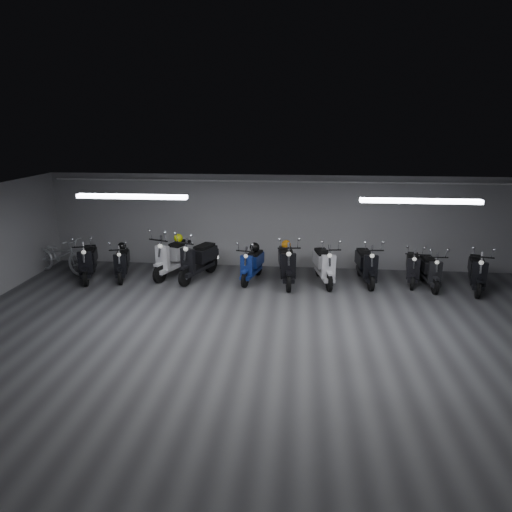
# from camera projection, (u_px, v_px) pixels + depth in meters

# --- Properties ---
(floor) EXTENTS (14.00, 10.00, 0.01)m
(floor) POSITION_uv_depth(u_px,v_px,m) (267.00, 341.00, 9.31)
(floor) COLOR #3E3E41
(floor) RESTS_ON ground
(ceiling) EXTENTS (14.00, 10.00, 0.01)m
(ceiling) POSITION_uv_depth(u_px,v_px,m) (269.00, 204.00, 8.53)
(ceiling) COLOR gray
(ceiling) RESTS_ON ground
(back_wall) EXTENTS (14.00, 0.01, 2.80)m
(back_wall) POSITION_uv_depth(u_px,v_px,m) (280.00, 222.00, 13.70)
(back_wall) COLOR gray
(back_wall) RESTS_ON ground
(front_wall) EXTENTS (14.00, 0.01, 2.80)m
(front_wall) POSITION_uv_depth(u_px,v_px,m) (229.00, 451.00, 4.14)
(front_wall) COLOR gray
(front_wall) RESTS_ON ground
(fluor_strip_left) EXTENTS (2.40, 0.18, 0.08)m
(fluor_strip_left) POSITION_uv_depth(u_px,v_px,m) (132.00, 197.00, 9.78)
(fluor_strip_left) COLOR white
(fluor_strip_left) RESTS_ON ceiling
(fluor_strip_right) EXTENTS (2.40, 0.18, 0.08)m
(fluor_strip_right) POSITION_uv_depth(u_px,v_px,m) (420.00, 201.00, 9.22)
(fluor_strip_right) COLOR white
(fluor_strip_right) RESTS_ON ceiling
(conduit) EXTENTS (13.60, 0.05, 0.05)m
(conduit) POSITION_uv_depth(u_px,v_px,m) (280.00, 181.00, 13.28)
(conduit) COLOR white
(conduit) RESTS_ON back_wall
(scooter_0) EXTENTS (1.10, 1.92, 1.36)m
(scooter_0) POSITION_uv_depth(u_px,v_px,m) (88.00, 256.00, 12.79)
(scooter_0) COLOR black
(scooter_0) RESTS_ON floor
(scooter_1) EXTENTS (0.94, 1.71, 1.21)m
(scooter_1) POSITION_uv_depth(u_px,v_px,m) (122.00, 258.00, 12.86)
(scooter_1) COLOR black
(scooter_1) RESTS_ON floor
(scooter_2) EXTENTS (1.32, 2.11, 1.49)m
(scooter_2) POSITION_uv_depth(u_px,v_px,m) (173.00, 251.00, 13.05)
(scooter_2) COLOR silver
(scooter_2) RESTS_ON floor
(scooter_3) EXTENTS (1.33, 2.09, 1.48)m
(scooter_3) POSITION_uv_depth(u_px,v_px,m) (198.00, 254.00, 12.78)
(scooter_3) COLOR black
(scooter_3) RESTS_ON floor
(scooter_4) EXTENTS (0.93, 1.76, 1.25)m
(scooter_4) POSITION_uv_depth(u_px,v_px,m) (252.00, 260.00, 12.64)
(scooter_4) COLOR navy
(scooter_4) RESTS_ON floor
(scooter_5) EXTENTS (0.88, 2.02, 1.46)m
(scooter_5) POSITION_uv_depth(u_px,v_px,m) (287.00, 258.00, 12.42)
(scooter_5) COLOR black
(scooter_5) RESTS_ON floor
(scooter_6) EXTENTS (0.95, 1.93, 1.37)m
(scooter_6) POSITION_uv_depth(u_px,v_px,m) (324.00, 259.00, 12.45)
(scooter_6) COLOR silver
(scooter_6) RESTS_ON floor
(scooter_7) EXTENTS (0.79, 1.88, 1.36)m
(scooter_7) POSITION_uv_depth(u_px,v_px,m) (367.00, 259.00, 12.46)
(scooter_7) COLOR black
(scooter_7) RESTS_ON floor
(scooter_8) EXTENTS (0.84, 1.70, 1.21)m
(scooter_8) POSITION_uv_depth(u_px,v_px,m) (413.00, 262.00, 12.44)
(scooter_8) COLOR black
(scooter_8) RESTS_ON floor
(scooter_9) EXTENTS (0.60, 1.66, 1.22)m
(scooter_9) POSITION_uv_depth(u_px,v_px,m) (430.00, 265.00, 12.16)
(scooter_9) COLOR black
(scooter_9) RESTS_ON floor
(bicycle) EXTENTS (2.11, 1.31, 1.29)m
(bicycle) POSITION_uv_depth(u_px,v_px,m) (60.00, 251.00, 13.35)
(bicycle) COLOR silver
(bicycle) RESTS_ON floor
(scooter_10) EXTENTS (1.01, 1.88, 1.33)m
(scooter_10) POSITION_uv_depth(u_px,v_px,m) (478.00, 266.00, 11.90)
(scooter_10) COLOR black
(scooter_10) RESTS_ON floor
(helmet_0) EXTENTS (0.28, 0.28, 0.28)m
(helmet_0) POSITION_uv_depth(u_px,v_px,m) (255.00, 247.00, 12.77)
(helmet_0) COLOR black
(helmet_0) RESTS_ON scooter_4
(helmet_1) EXTENTS (0.24, 0.24, 0.24)m
(helmet_1) POSITION_uv_depth(u_px,v_px,m) (122.00, 247.00, 13.00)
(helmet_1) COLOR black
(helmet_1) RESTS_ON scooter_1
(helmet_2) EXTENTS (0.26, 0.26, 0.26)m
(helmet_2) POSITION_uv_depth(u_px,v_px,m) (286.00, 245.00, 12.59)
(helmet_2) COLOR #BA690A
(helmet_2) RESTS_ON scooter_5
(helmet_3) EXTENTS (0.26, 0.26, 0.26)m
(helmet_3) POSITION_uv_depth(u_px,v_px,m) (178.00, 238.00, 13.21)
(helmet_3) COLOR #D8EC0D
(helmet_3) RESTS_ON scooter_2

